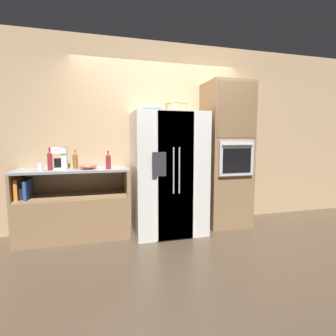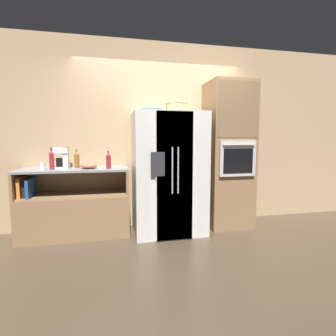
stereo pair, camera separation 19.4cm
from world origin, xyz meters
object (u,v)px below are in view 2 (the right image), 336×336
fruit_bowl (153,109)px  mug (43,166)px  wicker_basket (177,107)px  refrigerator (169,173)px  coffee_maker (63,157)px  bottle_tall (108,161)px  wall_oven (228,155)px  bottle_short (77,160)px  mixing_bowl (89,166)px  bottle_wide (52,160)px

fruit_bowl → mug: size_ratio=2.71×
wicker_basket → refrigerator: bearing=-172.3°
coffee_maker → bottle_tall: bearing=-14.9°
bottle_tall → wall_oven: bearing=3.1°
fruit_bowl → coffee_maker: (-1.21, 0.18, -0.65)m
wicker_basket → fruit_bowl: wicker_basket is taller
wall_oven → bottle_short: (-2.22, 0.09, -0.04)m
wall_oven → bottle_short: 2.22m
refrigerator → coffee_maker: (-1.44, 0.14, 0.25)m
mixing_bowl → coffee_maker: 0.37m
bottle_short → wall_oven: bearing=-2.4°
fruit_bowl → coffee_maker: fruit_bowl is taller
bottle_tall → wicker_basket: bearing=2.0°
fruit_bowl → wicker_basket: bearing=8.8°
mug → bottle_wide: bearing=3.5°
refrigerator → mug: refrigerator is taller
wicker_basket → coffee_maker: (-1.56, 0.13, -0.69)m
wall_oven → coffee_maker: 2.39m
wicker_basket → fruit_bowl: bearing=-171.2°
bottle_tall → coffee_maker: size_ratio=0.84×
wicker_basket → coffee_maker: size_ratio=1.12×
fruit_bowl → bottle_wide: size_ratio=1.01×
wicker_basket → mug: (-1.79, 0.01, -0.80)m
wall_oven → bottle_tall: 1.79m
mug → coffee_maker: (0.23, 0.11, 0.11)m
refrigerator → bottle_short: size_ratio=6.63×
bottle_tall → mug: bottle_tall is taller
wall_oven → mug: bearing=-178.9°
bottle_short → fruit_bowl: bearing=-11.5°
wicker_basket → bottle_tall: bearing=-178.0°
wall_oven → fruit_bowl: 1.35m
mixing_bowl → wall_oven: bearing=0.5°
refrigerator → wicker_basket: wicker_basket is taller
refrigerator → fruit_bowl: 0.92m
wicker_basket → fruit_bowl: size_ratio=1.10×
mug → coffee_maker: size_ratio=0.38×
bottle_short → mixing_bowl: 0.21m
wall_oven → bottle_tall: size_ratio=9.00×
refrigerator → coffee_maker: bearing=174.3°
bottle_short → bottle_wide: 0.33m
mug → mixing_bowl: 0.58m
wicker_basket → bottle_short: 1.57m
mug → mixing_bowl: bearing=3.2°
wall_oven → bottle_short: size_ratio=8.48×
refrigerator → wicker_basket: 0.94m
refrigerator → fruit_bowl: (-0.23, -0.04, 0.89)m
wall_oven → wicker_basket: 1.08m
wall_oven → bottle_wide: bearing=-179.0°
bottle_wide → coffee_maker: (0.12, 0.11, 0.03)m
refrigerator → wall_oven: (0.95, 0.08, 0.24)m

